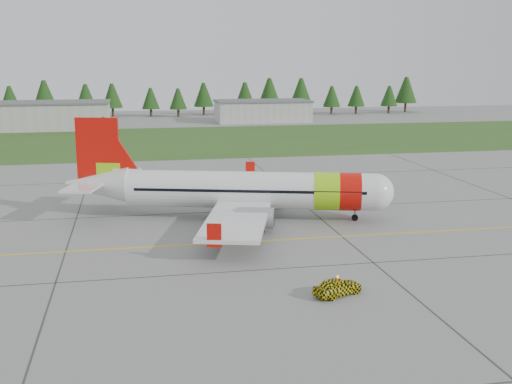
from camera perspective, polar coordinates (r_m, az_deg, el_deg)
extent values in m
plane|color=gray|center=(50.86, -0.23, -6.99)|extent=(320.00, 320.00, 0.00)
cylinder|color=silver|center=(66.20, -0.50, 0.18)|extent=(25.56, 10.65, 3.82)
sphere|color=silver|center=(66.27, 10.54, -0.01)|extent=(3.82, 3.82, 3.82)
cone|color=silver|center=(69.49, -13.90, 0.68)|extent=(7.65, 5.55, 3.82)
cube|color=black|center=(66.23, 10.81, 0.28)|extent=(2.21, 2.88, 0.55)
cylinder|color=#93DB10|center=(65.95, 6.30, 0.07)|extent=(3.52, 4.45, 3.90)
cylinder|color=red|center=(66.06, 8.34, 0.03)|extent=(3.14, 4.34, 3.90)
cube|color=silver|center=(66.47, -0.92, -0.72)|extent=(13.77, 31.65, 0.35)
cube|color=red|center=(81.68, -0.51, 2.03)|extent=(1.18, 0.49, 1.96)
cube|color=red|center=(51.45, -3.74, -3.87)|extent=(1.18, 0.49, 1.96)
cylinder|color=gray|center=(71.71, 0.68, -0.23)|extent=(3.96, 2.95, 2.06)
cylinder|color=gray|center=(61.24, -0.05, -2.33)|extent=(3.96, 2.95, 2.06)
cube|color=red|center=(68.89, -13.88, 3.36)|extent=(4.43, 1.57, 7.45)
cube|color=#93DB10|center=(68.89, -12.94, 1.59)|extent=(2.56, 1.09, 2.35)
cube|color=silver|center=(69.61, -14.29, 0.89)|extent=(6.10, 11.70, 0.22)
cylinder|color=slate|center=(66.61, 8.79, -1.96)|extent=(0.18, 0.18, 1.37)
cylinder|color=black|center=(66.70, 8.78, -2.25)|extent=(0.72, 0.45, 0.67)
cylinder|color=slate|center=(69.46, -1.49, -1.04)|extent=(0.22, 0.22, 1.86)
cylinder|color=black|center=(69.60, -1.81, -1.37)|extent=(1.10, 0.70, 1.02)
cylinder|color=slate|center=(64.16, -2.03, -2.13)|extent=(0.22, 0.22, 1.86)
cylinder|color=black|center=(64.31, -2.37, -2.49)|extent=(1.10, 0.70, 1.02)
imported|color=yellow|center=(45.56, 7.29, -6.89)|extent=(1.76, 1.88, 3.72)
cube|color=#30561E|center=(130.63, -7.03, 4.54)|extent=(320.00, 50.00, 0.03)
cube|color=gold|center=(58.37, -1.71, -4.48)|extent=(120.00, 0.25, 0.02)
cube|color=#A8A8A3|center=(159.24, -18.71, 6.39)|extent=(32.00, 14.00, 6.00)
cube|color=#A8A8A3|center=(169.32, 0.57, 7.16)|extent=(24.00, 12.00, 5.20)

